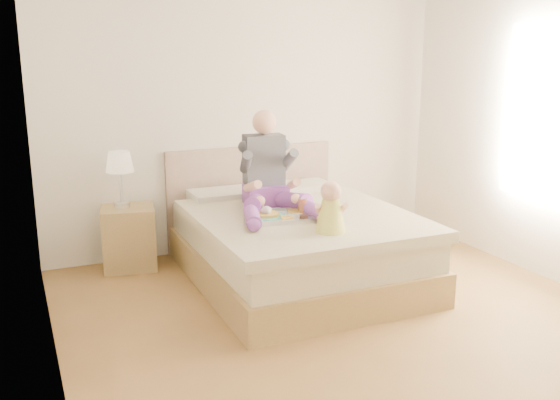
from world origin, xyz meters
name	(u,v)px	position (x,y,z in m)	size (l,w,h in m)	color
room	(372,114)	(0.08, 0.01, 1.51)	(4.02, 4.22, 2.71)	brown
bed	(292,241)	(0.00, 1.08, 0.32)	(1.70, 2.18, 1.00)	olive
nightstand	(129,238)	(-1.25, 1.88, 0.28)	(0.52, 0.48, 0.56)	olive
lamp	(120,165)	(-1.29, 1.91, 0.94)	(0.24, 0.24, 0.50)	silver
adult	(269,179)	(-0.17, 1.19, 0.86)	(0.71, 1.05, 0.84)	#7C3D9A
tray	(279,214)	(-0.23, 0.84, 0.64)	(0.57, 0.49, 0.14)	silver
baby	(330,211)	(-0.03, 0.36, 0.77)	(0.27, 0.35, 0.38)	#DDDA45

